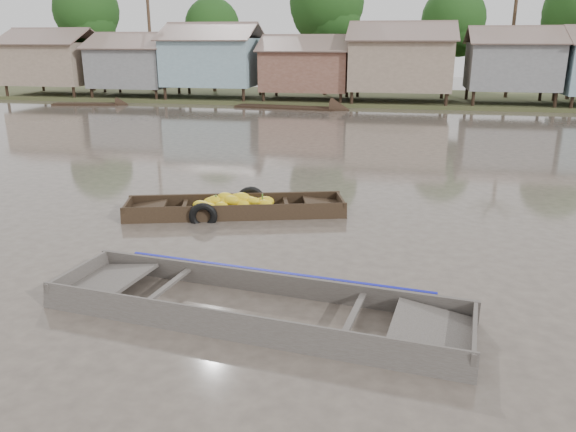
# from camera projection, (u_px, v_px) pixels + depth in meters

# --- Properties ---
(ground) EXTENTS (120.00, 120.00, 0.00)m
(ground) POSITION_uv_depth(u_px,v_px,m) (246.00, 268.00, 10.89)
(ground) COLOR #4B4139
(ground) RESTS_ON ground
(riverbank) EXTENTS (120.00, 12.47, 10.22)m
(riverbank) POSITION_uv_depth(u_px,v_px,m) (409.00, 57.00, 39.18)
(riverbank) COLOR #384723
(riverbank) RESTS_ON ground
(banana_boat) EXTENTS (5.66, 2.79, 0.79)m
(banana_boat) POSITION_uv_depth(u_px,v_px,m) (233.00, 208.00, 14.24)
(banana_boat) COLOR black
(banana_boat) RESTS_ON ground
(viewer_boat) EXTENTS (7.01, 2.64, 0.55)m
(viewer_boat) POSITION_uv_depth(u_px,v_px,m) (257.00, 312.00, 9.03)
(viewer_boat) COLOR #433C38
(viewer_boat) RESTS_ON ground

